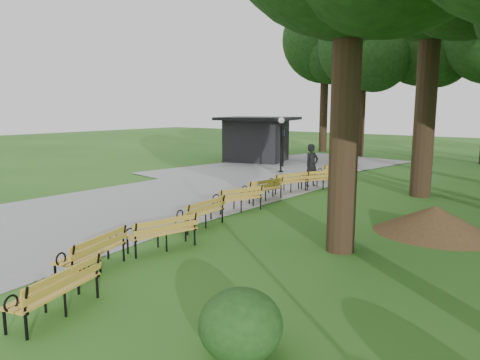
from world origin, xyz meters
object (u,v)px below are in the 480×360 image
Objects in this scene: bench_3 at (200,213)px; bench_6 at (287,182)px; bench_4 at (238,199)px; bench_7 at (320,179)px; bench_0 at (54,290)px; bench_5 at (262,190)px; bench_2 at (162,232)px; bench_8 at (333,172)px; kiosk at (256,139)px; bench_1 at (91,252)px; dirt_mound at (435,220)px; lamp_post at (281,133)px; person at (312,165)px.

bench_3 is 1.00× the size of bench_6.
bench_4 is 1.00× the size of bench_7.
bench_0 is 10.21m from bench_5.
bench_8 is (-1.12, 12.23, 0.00)m from bench_2.
kiosk is 20.36m from bench_1.
kiosk is 2.45× the size of bench_1.
bench_3 is (-5.74, -3.39, 0.03)m from dirt_mound.
bench_8 is at bearing -13.52° from lamp_post.
bench_1 is 1.00× the size of bench_4.
lamp_post is 1.58× the size of bench_5.
kiosk is 2.45× the size of bench_0.
kiosk is at bearing 139.58° from lamp_post.
bench_5 is at bearing -153.94° from bench_2.
bench_7 is at bearing 174.29° from bench_6.
bench_0 is 1.00× the size of bench_5.
bench_0 is 1.00× the size of bench_2.
bench_5 is at bearing 172.58° from dirt_mound.
bench_2 and bench_6 have the same top height.
bench_4 and bench_5 have the same top height.
kiosk is at bearing -128.85° from bench_4.
bench_0 is at bearing -149.73° from person.
bench_1 is at bearing 12.36° from bench_2.
bench_6 is at bearing -55.45° from lamp_post.
dirt_mound is at bearing -53.25° from kiosk.
bench_0 is at bearing -113.43° from dirt_mound.
bench_6 is at bearing 176.39° from bench_0.
bench_3 and bench_4 have the same top height.
bench_6 is at bearing 156.07° from dirt_mound.
bench_0 is at bearing 14.67° from bench_3.
bench_0 is 5.97m from bench_3.
dirt_mound is at bearing 79.05° from bench_7.
person is 2.05m from bench_8.
bench_2 is at bearing 31.51° from bench_4.
bench_8 is at bearing -44.13° from kiosk.
bench_5 is at bearing 20.95° from bench_6.
kiosk is 2.45× the size of bench_5.
bench_5 is at bearing -174.04° from bench_3.
dirt_mound is 9.89m from bench_0.
dirt_mound is 1.47× the size of bench_3.
bench_3 is (-0.64, 2.12, 0.00)m from bench_2.
bench_7 is (-0.03, 7.83, 0.00)m from bench_3.
kiosk is at bearing -170.33° from bench_1.
person is 1.01× the size of bench_7.
bench_6 is (-0.74, 6.26, 0.00)m from bench_3.
lamp_post is at bearing -176.50° from bench_0.
bench_8 is (-6.22, 6.72, 0.03)m from dirt_mound.
bench_0 and bench_6 have the same top height.
lamp_post reaches higher than kiosk.
bench_4 is (-0.92, 6.40, 0.00)m from bench_1.
dirt_mound is 6.66m from bench_3.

